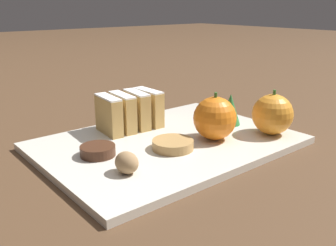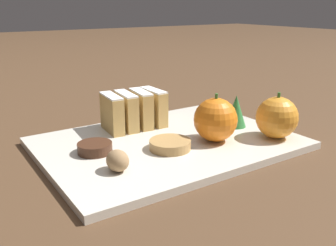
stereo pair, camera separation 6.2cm
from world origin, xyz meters
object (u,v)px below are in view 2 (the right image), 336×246
object	(u,v)px
orange_far	(277,118)
walnut	(118,161)
chocolate_cookie	(95,148)
orange_near	(215,120)

from	to	relation	value
orange_far	walnut	bearing A→B (deg)	-95.35
walnut	chocolate_cookie	world-z (taller)	walnut
walnut	chocolate_cookie	size ratio (longest dim) A/B	0.69
orange_near	chocolate_cookie	size ratio (longest dim) A/B	1.51
orange_near	walnut	xyz separation A→B (m)	(0.02, -0.19, -0.02)
chocolate_cookie	orange_far	bearing A→B (deg)	69.70
orange_near	walnut	distance (m)	0.19
orange_near	chocolate_cookie	world-z (taller)	orange_near
orange_far	walnut	size ratio (longest dim) A/B	2.16
orange_near	chocolate_cookie	bearing A→B (deg)	-107.64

